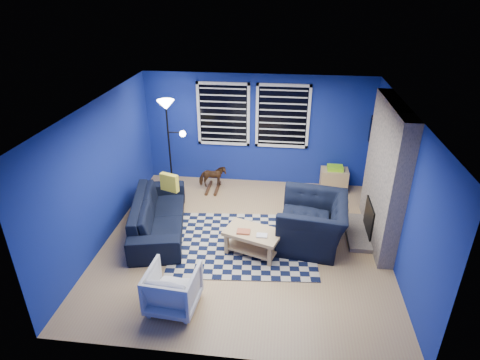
% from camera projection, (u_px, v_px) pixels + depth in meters
% --- Properties ---
extents(floor, '(5.00, 5.00, 0.00)m').
position_uv_depth(floor, '(245.00, 242.00, 7.26)').
color(floor, tan).
rests_on(floor, ground).
extents(ceiling, '(5.00, 5.00, 0.00)m').
position_uv_depth(ceiling, '(246.00, 107.00, 6.14)').
color(ceiling, white).
rests_on(ceiling, wall_back).
extents(wall_back, '(5.00, 0.00, 5.00)m').
position_uv_depth(wall_back, '(257.00, 130.00, 8.92)').
color(wall_back, navy).
rests_on(wall_back, floor).
extents(wall_left, '(0.00, 5.00, 5.00)m').
position_uv_depth(wall_left, '(102.00, 172.00, 6.97)').
color(wall_left, navy).
rests_on(wall_left, floor).
extents(wall_right, '(0.00, 5.00, 5.00)m').
position_uv_depth(wall_right, '(400.00, 188.00, 6.43)').
color(wall_right, navy).
rests_on(wall_right, floor).
extents(fireplace, '(0.65, 2.00, 2.50)m').
position_uv_depth(fireplace, '(384.00, 177.00, 6.92)').
color(fireplace, gray).
rests_on(fireplace, floor).
extents(window_left, '(1.17, 0.06, 1.42)m').
position_uv_depth(window_left, '(223.00, 114.00, 8.81)').
color(window_left, black).
rests_on(window_left, wall_back).
extents(window_right, '(1.17, 0.06, 1.42)m').
position_uv_depth(window_right, '(283.00, 117.00, 8.67)').
color(window_right, black).
rests_on(window_right, wall_back).
extents(tv, '(0.07, 1.00, 0.58)m').
position_uv_depth(tv, '(375.00, 136.00, 8.15)').
color(tv, black).
rests_on(tv, wall_right).
extents(rug, '(2.65, 2.19, 0.02)m').
position_uv_depth(rug, '(243.00, 243.00, 7.20)').
color(rug, black).
rests_on(rug, floor).
extents(sofa, '(2.41, 1.35, 0.66)m').
position_uv_depth(sofa, '(159.00, 214.00, 7.48)').
color(sofa, black).
rests_on(sofa, floor).
extents(armchair_big, '(1.43, 1.29, 0.85)m').
position_uv_depth(armchair_big, '(312.00, 222.00, 7.06)').
color(armchair_big, black).
rests_on(armchair_big, floor).
extents(armchair_bent, '(0.75, 0.77, 0.65)m').
position_uv_depth(armchair_bent, '(173.00, 288.00, 5.69)').
color(armchair_bent, gray).
rests_on(armchair_bent, floor).
extents(rocking_horse, '(0.44, 0.65, 0.50)m').
position_uv_depth(rocking_horse, '(213.00, 177.00, 8.93)').
color(rocking_horse, '#4C2718').
rests_on(rocking_horse, floor).
extents(coffee_table, '(1.07, 0.82, 0.47)m').
position_uv_depth(coffee_table, '(253.00, 237.00, 6.81)').
color(coffee_table, tan).
rests_on(coffee_table, rug).
extents(cabinet, '(0.59, 0.40, 0.58)m').
position_uv_depth(cabinet, '(334.00, 179.00, 8.96)').
color(cabinet, tan).
rests_on(cabinet, floor).
extents(floor_lamp, '(0.57, 0.35, 2.08)m').
position_uv_depth(floor_lamp, '(168.00, 118.00, 8.25)').
color(floor_lamp, black).
rests_on(floor_lamp, floor).
extents(throw_pillow, '(0.37, 0.22, 0.34)m').
position_uv_depth(throw_pillow, '(169.00, 182.00, 7.54)').
color(throw_pillow, gold).
rests_on(throw_pillow, sofa).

